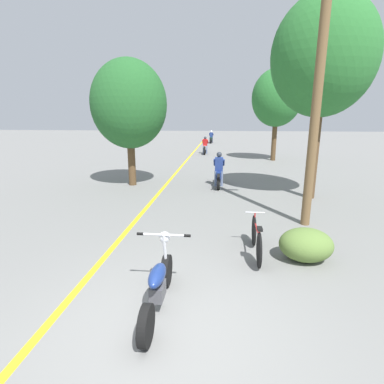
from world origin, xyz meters
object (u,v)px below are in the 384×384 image
Objects in this scene: roadside_tree_left at (129,105)px; motorcycle_rider_far at (211,138)px; motorcycle_rider_mid at (205,147)px; utility_pole at (318,88)px; motorcycle_rider_lead at (219,173)px; bicycle_parked at (256,239)px; roadside_tree_right_far at (277,98)px; roadside_tree_right_near at (324,57)px; motorcycle_foreground at (158,284)px.

roadside_tree_left is 2.46× the size of motorcycle_rider_far.
roadside_tree_left is 12.25m from motorcycle_rider_mid.
utility_pole is at bearing -34.84° from roadside_tree_left.
motorcycle_rider_lead reaches higher than bicycle_parked.
utility_pole is 12.82m from roadside_tree_right_far.
roadside_tree_left reaches higher than motorcycle_rider_far.
roadside_tree_left is (-7.37, -8.39, -0.69)m from roadside_tree_right_far.
utility_pole is 6.04m from motorcycle_rider_lead.
motorcycle_rider_mid is at bearing 96.39° from motorcycle_rider_lead.
roadside_tree_right_near is at bearing -91.00° from roadside_tree_right_far.
motorcycle_rider_lead reaches higher than motorcycle_rider_mid.
motorcycle_rider_far is (-4.79, 13.50, -3.58)m from roadside_tree_right_far.
roadside_tree_left is at bearing 145.16° from utility_pole.
roadside_tree_right_far reaches higher than motorcycle_rider_lead.
motorcycle_foreground is (-4.38, -16.91, -3.69)m from roadside_tree_right_far.
roadside_tree_right_near reaches higher than bicycle_parked.
bicycle_parked is at bearing -126.95° from utility_pole.
motorcycle_rider_far is (0.07, 10.25, 0.01)m from motorcycle_rider_mid.
roadside_tree_left is 2.61× the size of motorcycle_foreground.
bicycle_parked is (-2.66, -14.85, -3.73)m from roadside_tree_right_far.
roadside_tree_right_far is at bearing -33.70° from motorcycle_rider_mid.
motorcycle_foreground is 0.98× the size of motorcycle_rider_lead.
roadside_tree_left reaches higher than bicycle_parked.
motorcycle_rider_far is (-4.62, 23.32, -4.33)m from roadside_tree_right_near.
motorcycle_rider_mid is 1.15× the size of bicycle_parked.
roadside_tree_right_near is 3.37× the size of motorcycle_rider_mid.
roadside_tree_right_near is at bearing -78.78° from motorcycle_rider_far.
bicycle_parked is at bearing -116.32° from roadside_tree_right_near.
utility_pole is 16.74m from motorcycle_rider_mid.
utility_pole is at bearing -107.32° from roadside_tree_right_near.
motorcycle_rider_lead is 1.16× the size of bicycle_parked.
roadside_tree_right_near is 1.31× the size of roadside_tree_left.
roadside_tree_right_near is 3.87× the size of bicycle_parked.
motorcycle_rider_lead is 6.71m from bicycle_parked.
roadside_tree_right_far is 9.64m from motorcycle_rider_lead.
utility_pole is 3.45× the size of motorcycle_rider_lead.
motorcycle_rider_lead is (-3.41, 1.61, -4.31)m from roadside_tree_right_near.
roadside_tree_right_far is at bearing 48.72° from roadside_tree_left.
motorcycle_rider_lead is at bearing 84.79° from motorcycle_foreground.
roadside_tree_left reaches higher than motorcycle_foreground.
motorcycle_rider_lead is (0.79, 8.70, 0.13)m from motorcycle_foreground.
motorcycle_foreground is at bearing -128.40° from utility_pole.
roadside_tree_left is at bearing -96.70° from motorcycle_rider_far.
roadside_tree_right_far is 17.85m from motorcycle_foreground.
roadside_tree_right_far is (0.17, 9.82, -0.76)m from roadside_tree_right_near.
motorcycle_foreground is (2.99, -8.52, -2.99)m from roadside_tree_left.
motorcycle_rider_far is 1.20× the size of bicycle_parked.
utility_pole is at bearing 51.60° from motorcycle_foreground.
motorcycle_rider_mid is at bearing 103.28° from utility_pole.
roadside_tree_right_near is 9.37m from motorcycle_foreground.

